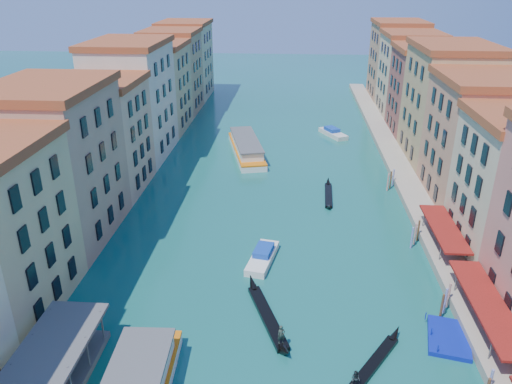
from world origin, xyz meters
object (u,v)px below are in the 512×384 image
gondola_fore (267,315)px  gondola_right (373,363)px  blue_dock (449,338)px  vaporetto_far (246,147)px

gondola_fore → gondola_right: (9.54, -5.96, -0.03)m
gondola_fore → gondola_right: gondola_fore is taller
gondola_right → blue_dock: (7.68, 4.16, -0.19)m
gondola_right → blue_dock: 8.74m
gondola_fore → blue_dock: gondola_fore is taller
vaporetto_far → gondola_right: bearing=-87.1°
vaporetto_far → blue_dock: (23.88, -50.96, -1.11)m
vaporetto_far → gondola_fore: size_ratio=1.61×
blue_dock → gondola_fore: bearing=-173.4°
gondola_right → blue_dock: size_ratio=1.53×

